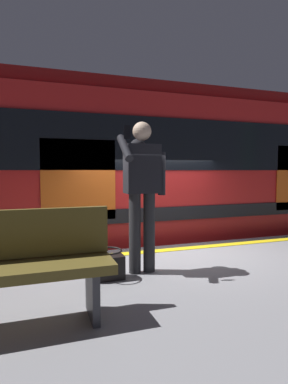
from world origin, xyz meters
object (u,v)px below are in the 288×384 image
at_px(passenger, 142,184).
at_px(bench, 5,264).
at_px(train_carriage, 171,167).
at_px(handbag, 107,266).

height_order(passenger, bench, passenger).
relative_size(train_carriage, handbag, 34.48).
bearing_deg(passenger, train_carriage, -119.58).
relative_size(handbag, bench, 0.22).
distance_m(train_carriage, bench, 5.00).
bearing_deg(train_carriage, passenger, 60.42).
height_order(train_carriage, passenger, train_carriage).
relative_size(passenger, handbag, 4.82).
xyz_separation_m(handbag, bench, (0.97, 0.77, 0.34)).
xyz_separation_m(train_carriage, bench, (3.09, 3.85, -0.81)).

